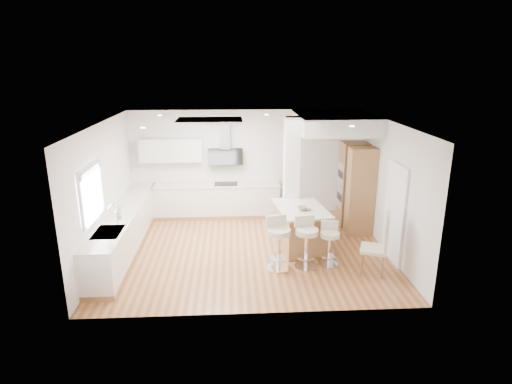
{
  "coord_description": "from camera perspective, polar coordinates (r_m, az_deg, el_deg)",
  "views": [
    {
      "loc": [
        -0.34,
        -8.66,
        3.97
      ],
      "look_at": [
        0.19,
        0.4,
        1.21
      ],
      "focal_mm": 30.0,
      "sensor_mm": 36.0,
      "label": 1
    }
  ],
  "objects": [
    {
      "name": "counter_back",
      "position": [
        11.38,
        -6.09,
        0.08
      ],
      "size": [
        3.62,
        0.63,
        2.5
      ],
      "color": "#A07344",
      "rests_on": "ground"
    },
    {
      "name": "counter_left",
      "position": [
        9.85,
        -17.03,
        -4.77
      ],
      "size": [
        0.63,
        4.5,
        1.35
      ],
      "color": "#A07344",
      "rests_on": "ground"
    },
    {
      "name": "bar_stool_a",
      "position": [
        8.5,
        3.01,
        -6.44
      ],
      "size": [
        0.59,
        0.59,
        1.08
      ],
      "rotation": [
        0.0,
        0.0,
        0.24
      ],
      "color": "silver",
      "rests_on": "ground"
    },
    {
      "name": "peninsula",
      "position": [
        9.58,
        5.98,
        -4.65
      ],
      "size": [
        1.19,
        1.63,
        0.99
      ],
      "rotation": [
        0.0,
        0.0,
        0.13
      ],
      "color": "#A07344",
      "rests_on": "ground"
    },
    {
      "name": "wall_right",
      "position": [
        9.63,
        17.09,
        0.66
      ],
      "size": [
        0.04,
        5.0,
        2.8
      ],
      "primitive_type": "cube",
      "color": "white",
      "rests_on": "ground"
    },
    {
      "name": "ceiling",
      "position": [
        9.53,
        -1.0,
        -7.71
      ],
      "size": [
        6.0,
        5.0,
        0.02
      ],
      "primitive_type": "cube",
      "color": "silver",
      "rests_on": "ground"
    },
    {
      "name": "bar_stool_c",
      "position": [
        8.8,
        9.77,
        -6.52
      ],
      "size": [
        0.46,
        0.46,
        0.9
      ],
      "rotation": [
        0.0,
        0.0,
        -0.13
      ],
      "color": "silver",
      "rests_on": "ground"
    },
    {
      "name": "wall_back",
      "position": [
        11.46,
        -1.55,
        3.94
      ],
      "size": [
        6.0,
        0.04,
        2.8
      ],
      "primitive_type": "cube",
      "color": "white",
      "rests_on": "ground"
    },
    {
      "name": "skylight",
      "position": [
        9.35,
        -6.16,
        9.44
      ],
      "size": [
        4.1,
        2.1,
        0.06
      ],
      "color": "white",
      "rests_on": "ground"
    },
    {
      "name": "oven_column",
      "position": [
        10.74,
        13.11,
        0.68
      ],
      "size": [
        0.63,
        1.21,
        2.1
      ],
      "color": "#A07344",
      "rests_on": "ground"
    },
    {
      "name": "soffit",
      "position": [
        10.44,
        10.34,
        9.1
      ],
      "size": [
        1.78,
        2.2,
        0.4
      ],
      "color": "silver",
      "rests_on": "ground"
    },
    {
      "name": "ground",
      "position": [
        9.53,
        -1.0,
        -7.71
      ],
      "size": [
        6.0,
        6.0,
        0.0
      ],
      "primitive_type": "plane",
      "color": "#B07041",
      "rests_on": "ground"
    },
    {
      "name": "pillar",
      "position": [
        10.04,
        4.73,
        2.02
      ],
      "size": [
        0.35,
        0.35,
        2.8
      ],
      "color": "white",
      "rests_on": "ground"
    },
    {
      "name": "window_left",
      "position": [
        8.5,
        -21.13,
        0.21
      ],
      "size": [
        0.06,
        1.28,
        1.07
      ],
      "color": "silver",
      "rests_on": "ground"
    },
    {
      "name": "doorway_right",
      "position": [
        9.2,
        17.98,
        -2.78
      ],
      "size": [
        0.05,
        1.0,
        2.1
      ],
      "color": "#4D453C",
      "rests_on": "ground"
    },
    {
      "name": "wall_left",
      "position": [
        9.42,
        -19.61,
        0.06
      ],
      "size": [
        0.04,
        5.0,
        2.8
      ],
      "primitive_type": "cube",
      "color": "white",
      "rests_on": "ground"
    },
    {
      "name": "bar_stool_b",
      "position": [
        8.6,
        6.72,
        -6.35
      ],
      "size": [
        0.55,
        0.55,
        1.05
      ],
      "rotation": [
        0.0,
        0.0,
        0.17
      ],
      "color": "silver",
      "rests_on": "ground"
    },
    {
      "name": "dining_chair",
      "position": [
        8.58,
        16.24,
        -6.43
      ],
      "size": [
        0.63,
        0.63,
        1.26
      ],
      "rotation": [
        0.0,
        0.0,
        -0.36
      ],
      "color": "beige",
      "rests_on": "ground"
    }
  ]
}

